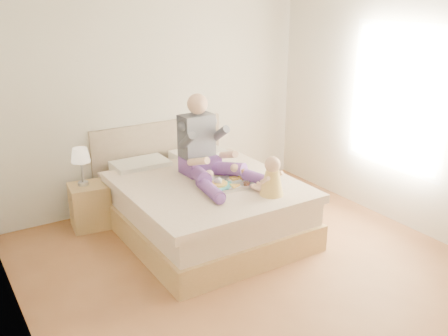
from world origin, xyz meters
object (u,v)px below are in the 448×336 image
bed (199,202)px  tray (227,183)px  nightstand (90,206)px  baby (271,179)px  adult (206,153)px

bed → tray: size_ratio=4.22×
nightstand → baby: bearing=-40.6°
nightstand → adult: 1.44m
baby → tray: bearing=105.0°
nightstand → adult: bearing=-25.9°
nightstand → adult: size_ratio=0.46×
nightstand → tray: (1.13, -1.06, 0.39)m
nightstand → adult: adult is taller
bed → tray: bed is taller
nightstand → tray: 1.59m
nightstand → baby: 2.08m
tray → baby: bearing=-56.1°
tray → baby: size_ratio=1.32×
bed → nightstand: size_ratio=4.38×
nightstand → tray: bearing=-36.2°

